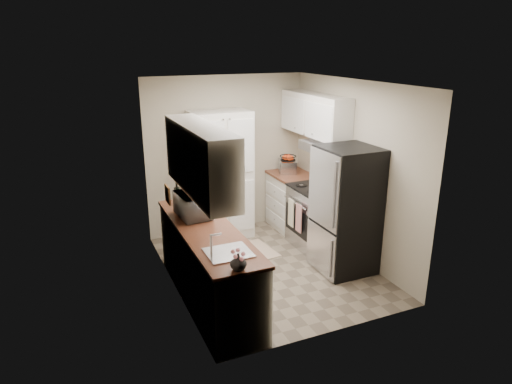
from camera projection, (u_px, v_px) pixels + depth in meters
ground at (268, 268)px, 6.30m from camera, size 3.20×3.20×0.00m
room_shell at (268, 153)px, 5.77m from camera, size 2.64×3.24×2.52m
pantry_cabinet at (221, 176)px, 7.05m from camera, size 0.90×0.55×2.00m
base_cabinet_left at (208, 266)px, 5.41m from camera, size 0.60×2.30×0.88m
countertop_left at (207, 230)px, 5.27m from camera, size 0.63×2.33×0.04m
base_cabinet_right at (292, 202)px, 7.57m from camera, size 0.60×0.80×0.88m
countertop_right at (293, 175)px, 7.43m from camera, size 0.63×0.83×0.04m
electric_range at (316, 216)px, 6.86m from camera, size 0.71×0.78×1.13m
refrigerator at (346, 210)px, 6.03m from camera, size 0.70×0.72×1.70m
microwave at (193, 205)px, 5.58m from camera, size 0.39×0.55×0.29m
wine_bottle at (177, 194)px, 5.95m from camera, size 0.08×0.08×0.31m
flower_vase at (238, 262)px, 4.27m from camera, size 0.19×0.19×0.17m
cutting_board at (190, 192)px, 6.06m from camera, size 0.05×0.25×0.31m
toaster_oven at (287, 166)px, 7.50m from camera, size 0.39×0.43×0.20m
fruit_basket at (288, 157)px, 7.47m from camera, size 0.27×0.27×0.11m
kitchen_mat at (257, 250)px, 6.82m from camera, size 0.50×0.73×0.01m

